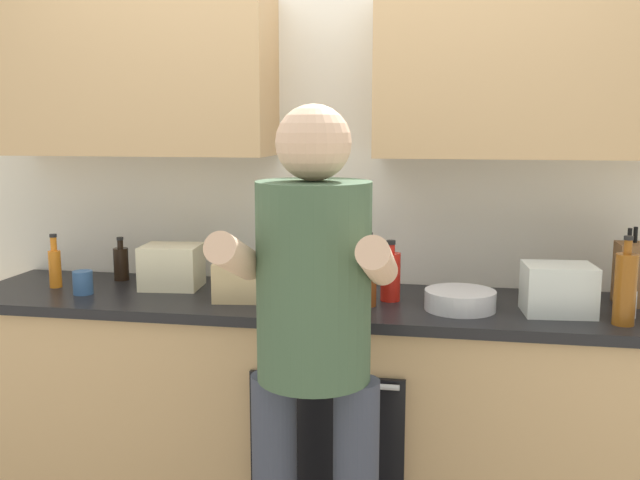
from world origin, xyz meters
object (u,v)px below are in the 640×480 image
at_px(cup_coffee, 625,304).
at_px(grocery_bag_bread, 245,280).
at_px(bottle_soy, 121,263).
at_px(person_standing, 314,333).
at_px(mixing_bowl, 460,300).
at_px(grocery_bag_produce, 558,289).
at_px(bottle_syrup, 625,288).
at_px(knife_block, 630,274).
at_px(cup_tea, 83,283).
at_px(grocery_bag_rice, 172,267).
at_px(bottle_water, 321,262).
at_px(bottle_vinegar, 368,276).
at_px(bottle_hotsauce, 390,276).
at_px(bottle_soda, 283,265).
at_px(bottle_juice, 55,266).

height_order(cup_coffee, grocery_bag_bread, grocery_bag_bread).
bearing_deg(cup_coffee, bottle_soy, 173.02).
xyz_separation_m(person_standing, mixing_bowl, (0.44, 0.60, -0.03)).
distance_m(person_standing, grocery_bag_bread, 0.73).
distance_m(bottle_soy, grocery_bag_bread, 0.68).
xyz_separation_m(person_standing, grocery_bag_produce, (0.78, 0.61, 0.03)).
bearing_deg(bottle_syrup, person_standing, -153.21).
bearing_deg(knife_block, bottle_soy, 178.53).
height_order(cup_tea, grocery_bag_bread, grocery_bag_bread).
relative_size(bottle_soy, cup_tea, 2.03).
relative_size(bottle_soy, grocery_bag_rice, 0.81).
height_order(bottle_water, bottle_vinegar, bottle_water).
distance_m(bottle_hotsauce, grocery_bag_produce, 0.62).
height_order(bottle_vinegar, cup_coffee, bottle_vinegar).
relative_size(bottle_soy, grocery_bag_bread, 0.83).
relative_size(bottle_hotsauce, bottle_soda, 0.89).
xyz_separation_m(bottle_water, bottle_vinegar, (0.22, -0.25, -0.00)).
height_order(bottle_juice, cup_tea, bottle_juice).
relative_size(bottle_juice, cup_coffee, 2.38).
distance_m(cup_coffee, cup_tea, 2.07).
bearing_deg(bottle_juice, bottle_soy, 40.90).
bearing_deg(bottle_vinegar, bottle_soda, 149.74).
bearing_deg(bottle_syrup, cup_tea, 177.75).
relative_size(bottle_vinegar, knife_block, 0.95).
bearing_deg(bottle_soy, bottle_soda, -2.77).
distance_m(bottle_water, bottle_vinegar, 0.33).
bearing_deg(grocery_bag_rice, bottle_soda, 7.93).
xyz_separation_m(bottle_water, bottle_hotsauce, (0.30, -0.15, -0.02)).
distance_m(bottle_juice, bottle_soda, 0.96).
xyz_separation_m(person_standing, knife_block, (1.07, 0.80, 0.06)).
xyz_separation_m(bottle_syrup, bottle_hotsauce, (-0.81, 0.20, -0.03)).
bearing_deg(bottle_soy, bottle_juice, -139.10).
height_order(bottle_soda, grocery_bag_produce, bottle_soda).
distance_m(person_standing, bottle_water, 0.85).
bearing_deg(bottle_vinegar, grocery_bag_rice, 169.49).
height_order(mixing_bowl, grocery_bag_bread, grocery_bag_bread).
relative_size(bottle_syrup, grocery_bag_produce, 1.26).
bearing_deg(bottle_soy, knife_block, -1.47).
bearing_deg(cup_coffee, grocery_bag_bread, 179.38).
distance_m(mixing_bowl, grocery_bag_rice, 1.20).
relative_size(cup_coffee, grocery_bag_bread, 0.41).
bearing_deg(bottle_juice, bottle_soda, 8.68).
relative_size(bottle_water, bottle_vinegar, 1.01).
distance_m(bottle_water, cup_coffee, 1.17).
bearing_deg(grocery_bag_produce, bottle_water, 165.50).
height_order(bottle_juice, grocery_bag_bread, bottle_juice).
xyz_separation_m(bottle_soy, cup_tea, (-0.03, -0.27, -0.03)).
distance_m(person_standing, bottle_soda, 0.86).
bearing_deg(bottle_water, grocery_bag_rice, -171.61).
bearing_deg(bottle_syrup, bottle_soda, 165.90).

